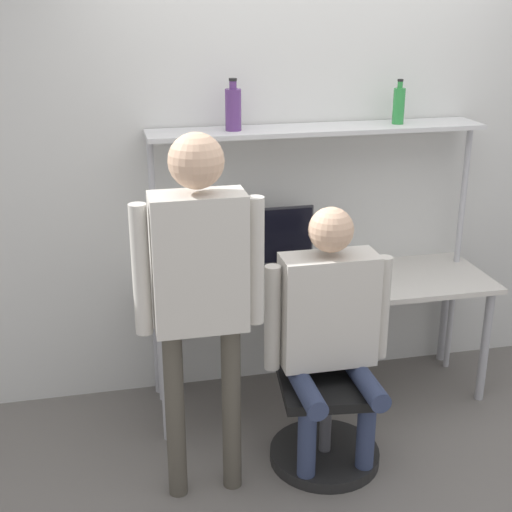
{
  "coord_description": "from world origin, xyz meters",
  "views": [
    {
      "loc": [
        -1.17,
        -3.21,
        2.26
      ],
      "look_at": [
        -0.47,
        -0.08,
        1.07
      ],
      "focal_mm": 50.0,
      "sensor_mm": 36.0,
      "label": 1
    }
  ],
  "objects_px": {
    "person_seated": "(330,320)",
    "bottle_purple": "(233,109)",
    "laptop": "(308,283)",
    "cell_phone": "(358,293)",
    "bottle_green": "(399,105)",
    "person_standing": "(199,275)",
    "monitor": "(262,241)",
    "office_chair": "(324,408)"
  },
  "relations": [
    {
      "from": "monitor",
      "to": "bottle_green",
      "type": "xyz_separation_m",
      "value": [
        0.77,
        0.0,
        0.73
      ]
    },
    {
      "from": "laptop",
      "to": "office_chair",
      "type": "xyz_separation_m",
      "value": [
        -0.04,
        -0.46,
        -0.5
      ]
    },
    {
      "from": "person_standing",
      "to": "person_seated",
      "type": "bearing_deg",
      "value": 7.92
    },
    {
      "from": "laptop",
      "to": "bottle_green",
      "type": "height_order",
      "value": "bottle_green"
    },
    {
      "from": "cell_phone",
      "to": "bottle_purple",
      "type": "bearing_deg",
      "value": 150.54
    },
    {
      "from": "person_seated",
      "to": "cell_phone",
      "type": "bearing_deg",
      "value": 54.31
    },
    {
      "from": "cell_phone",
      "to": "bottle_purple",
      "type": "height_order",
      "value": "bottle_purple"
    },
    {
      "from": "cell_phone",
      "to": "monitor",
      "type": "bearing_deg",
      "value": 143.09
    },
    {
      "from": "cell_phone",
      "to": "person_standing",
      "type": "xyz_separation_m",
      "value": [
        -0.93,
        -0.51,
        0.39
      ]
    },
    {
      "from": "bottle_green",
      "to": "laptop",
      "type": "bearing_deg",
      "value": -155.28
    },
    {
      "from": "cell_phone",
      "to": "bottle_green",
      "type": "distance_m",
      "value": 1.06
    },
    {
      "from": "monitor",
      "to": "bottle_green",
      "type": "relative_size",
      "value": 2.45
    },
    {
      "from": "person_standing",
      "to": "office_chair",
      "type": "bearing_deg",
      "value": 11.76
    },
    {
      "from": "cell_phone",
      "to": "person_seated",
      "type": "xyz_separation_m",
      "value": [
        -0.3,
        -0.42,
        0.07
      ]
    },
    {
      "from": "person_seated",
      "to": "office_chair",
      "type": "bearing_deg",
      "value": 83.59
    },
    {
      "from": "bottle_purple",
      "to": "bottle_green",
      "type": "bearing_deg",
      "value": -0.0
    },
    {
      "from": "cell_phone",
      "to": "person_seated",
      "type": "distance_m",
      "value": 0.52
    },
    {
      "from": "cell_phone",
      "to": "person_standing",
      "type": "distance_m",
      "value": 1.13
    },
    {
      "from": "person_seated",
      "to": "bottle_purple",
      "type": "distance_m",
      "value": 1.22
    },
    {
      "from": "laptop",
      "to": "person_standing",
      "type": "relative_size",
      "value": 0.17
    },
    {
      "from": "laptop",
      "to": "bottle_green",
      "type": "distance_m",
      "value": 1.1
    },
    {
      "from": "cell_phone",
      "to": "bottle_green",
      "type": "xyz_separation_m",
      "value": [
        0.31,
        0.35,
        0.95
      ]
    },
    {
      "from": "monitor",
      "to": "laptop",
      "type": "xyz_separation_m",
      "value": [
        0.2,
        -0.26,
        -0.17
      ]
    },
    {
      "from": "laptop",
      "to": "cell_phone",
      "type": "bearing_deg",
      "value": -17.73
    },
    {
      "from": "cell_phone",
      "to": "person_standing",
      "type": "bearing_deg",
      "value": -151.4
    },
    {
      "from": "office_chair",
      "to": "person_seated",
      "type": "bearing_deg",
      "value": -96.41
    },
    {
      "from": "person_seated",
      "to": "bottle_purple",
      "type": "relative_size",
      "value": 4.98
    },
    {
      "from": "cell_phone",
      "to": "office_chair",
      "type": "relative_size",
      "value": 0.16
    },
    {
      "from": "monitor",
      "to": "bottle_purple",
      "type": "distance_m",
      "value": 0.76
    },
    {
      "from": "laptop",
      "to": "person_seated",
      "type": "xyz_separation_m",
      "value": [
        -0.04,
        -0.5,
        0.01
      ]
    },
    {
      "from": "monitor",
      "to": "office_chair",
      "type": "bearing_deg",
      "value": -77.47
    },
    {
      "from": "office_chair",
      "to": "person_seated",
      "type": "relative_size",
      "value": 0.68
    },
    {
      "from": "laptop",
      "to": "person_standing",
      "type": "height_order",
      "value": "person_standing"
    },
    {
      "from": "office_chair",
      "to": "person_standing",
      "type": "height_order",
      "value": "person_standing"
    },
    {
      "from": "person_seated",
      "to": "bottle_green",
      "type": "xyz_separation_m",
      "value": [
        0.62,
        0.77,
        0.88
      ]
    },
    {
      "from": "laptop",
      "to": "person_standing",
      "type": "distance_m",
      "value": 0.96
    },
    {
      "from": "office_chair",
      "to": "person_standing",
      "type": "distance_m",
      "value": 1.06
    },
    {
      "from": "laptop",
      "to": "person_standing",
      "type": "xyz_separation_m",
      "value": [
        -0.67,
        -0.59,
        0.34
      ]
    },
    {
      "from": "laptop",
      "to": "office_chair",
      "type": "height_order",
      "value": "laptop"
    },
    {
      "from": "monitor",
      "to": "office_chair",
      "type": "height_order",
      "value": "monitor"
    },
    {
      "from": "monitor",
      "to": "cell_phone",
      "type": "height_order",
      "value": "monitor"
    },
    {
      "from": "office_chair",
      "to": "bottle_green",
      "type": "relative_size",
      "value": 3.77
    }
  ]
}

